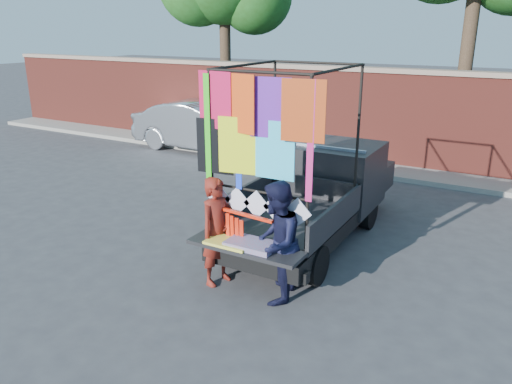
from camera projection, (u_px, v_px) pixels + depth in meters
The scene contains 8 objects.
ground at pixel (294, 277), 7.63m from camera, with size 90.00×90.00×0.00m, color #38383A.
brick_wall at pixel (411, 120), 12.98m from camera, with size 30.00×0.45×2.61m.
curb at pixel (400, 173), 12.80m from camera, with size 30.00×1.20×0.12m, color gray.
pickup_truck at pixel (322, 191), 9.12m from camera, with size 1.96×4.93×3.10m.
sedan at pixel (204, 126), 15.13m from camera, with size 1.57×4.51×1.49m, color silver.
woman at pixel (218, 231), 7.22m from camera, with size 0.59×0.39×1.63m, color maroon.
man at pixel (276, 243), 6.74m from camera, with size 0.83×0.65×1.72m, color black.
streamer_bundle at pixel (239, 226), 6.97m from camera, with size 0.90×0.15×0.62m.
Camera 1 is at (2.87, -6.22, 3.64)m, focal length 35.00 mm.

